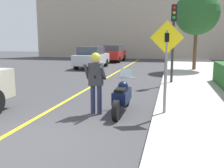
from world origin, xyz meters
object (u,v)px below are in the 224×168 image
Objects in this scene: parked_car_red at (114,53)px; motorcycle at (122,97)px; traffic_light at (173,29)px; crossing_sign at (166,58)px; street_tree at (197,13)px; person_biker at (96,77)px; parked_car_silver at (92,57)px.

motorcycle is at bearing -76.19° from parked_car_red.
crossing_sign is at bearing -91.91° from traffic_light.
traffic_light reaches higher than motorcycle.
street_tree reaches higher than motorcycle.
person_biker is 0.71× the size of crossing_sign.
crossing_sign is 18.90m from parked_car_red.
traffic_light is (1.44, 5.24, 2.19)m from motorcycle.
parked_car_red is at bearing 138.30° from street_tree.
motorcycle is at bearing 172.07° from crossing_sign.
street_tree is at bearing -41.70° from parked_car_red.
street_tree is 1.29× the size of parked_car_silver.
crossing_sign is 5.52m from traffic_light.
person_biker reaches higher than parked_car_silver.
traffic_light is (0.18, 5.42, 1.02)m from crossing_sign.
street_tree is 8.33m from parked_car_silver.
motorcycle is 0.59× the size of traffic_light.
motorcycle is at bearing 24.83° from person_biker.
crossing_sign is at bearing -7.93° from motorcycle.
motorcycle is 0.40× the size of street_tree.
motorcycle is 18.38m from parked_car_red.
parked_car_silver is (-4.73, 11.64, 0.37)m from motorcycle.
motorcycle is at bearing -67.89° from parked_car_silver.
street_tree is (3.69, 11.62, 2.89)m from person_biker.
parked_car_red is (-7.36, 6.56, -3.16)m from street_tree.
street_tree is (1.72, 11.46, 2.34)m from crossing_sign.
traffic_light reaches higher than crossing_sign.
motorcycle is 0.52× the size of parked_car_red.
traffic_light is 14.00m from parked_car_red.
parked_car_silver is (-7.70, 0.35, -3.16)m from street_tree.
traffic_light is 9.07m from parked_car_silver.
parked_car_silver is (-5.98, 11.81, -0.81)m from crossing_sign.
traffic_light is at bearing 88.09° from crossing_sign.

